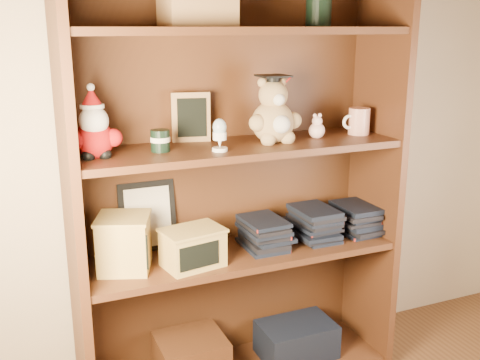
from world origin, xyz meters
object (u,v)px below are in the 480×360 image
object	(u,v)px
bookcase	(234,188)
teacher_mug	(359,121)
treats_box	(124,243)
grad_teddy_bear	(274,116)

from	to	relation	value
bookcase	teacher_mug	size ratio (longest dim) A/B	13.98
bookcase	teacher_mug	distance (m)	0.55
teacher_mug	treats_box	bearing A→B (deg)	-179.95
bookcase	grad_teddy_bear	xyz separation A→B (m)	(0.13, -0.06, 0.26)
teacher_mug	bookcase	bearing A→B (deg)	174.18
bookcase	treats_box	xyz separation A→B (m)	(-0.42, -0.05, -0.13)
bookcase	teacher_mug	bearing A→B (deg)	-5.82
grad_teddy_bear	treats_box	size ratio (longest dim) A/B	1.10
grad_teddy_bear	bookcase	bearing A→B (deg)	155.93
bookcase	grad_teddy_bear	world-z (taller)	bookcase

